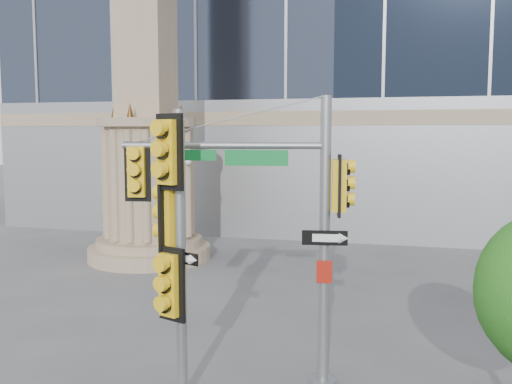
# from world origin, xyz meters

# --- Properties ---
(ground) EXTENTS (120.00, 120.00, 0.00)m
(ground) POSITION_xyz_m (0.00, 0.00, 0.00)
(ground) COLOR #545456
(ground) RESTS_ON ground
(monument) EXTENTS (4.40, 4.40, 16.60)m
(monument) POSITION_xyz_m (-6.00, 9.00, 5.52)
(monument) COLOR gray
(monument) RESTS_ON ground
(main_signal_pole) EXTENTS (4.05, 0.96, 5.24)m
(main_signal_pole) POSITION_xyz_m (0.64, 0.06, 3.24)
(main_signal_pole) COLOR slate
(main_signal_pole) RESTS_ON ground
(secondary_signal_pole) EXTENTS (0.85, 0.82, 4.98)m
(secondary_signal_pole) POSITION_xyz_m (-0.78, -1.08, 2.92)
(secondary_signal_pole) COLOR slate
(secondary_signal_pole) RESTS_ON ground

